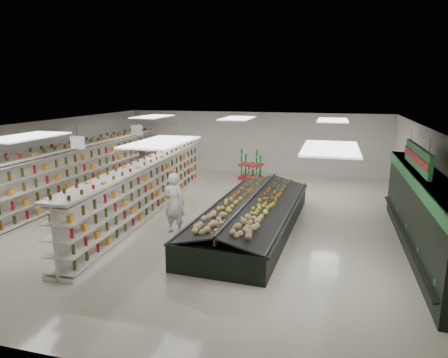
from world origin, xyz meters
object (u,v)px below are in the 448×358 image
(gondola_center, at_px, (149,189))
(shopper_main, at_px, (174,203))
(gondola_left, at_px, (70,177))
(shopper_background, at_px, (144,168))
(produce_island, at_px, (252,215))
(soda_endcap, at_px, (251,166))

(gondola_center, bearing_deg, shopper_main, -48.37)
(gondola_left, height_order, shopper_background, gondola_left)
(produce_island, xyz_separation_m, shopper_main, (-2.27, -0.95, 0.47))
(gondola_center, xyz_separation_m, shopper_background, (-1.80, 3.25, 0.07))
(gondola_left, relative_size, shopper_background, 6.90)
(produce_island, bearing_deg, shopper_main, -157.35)
(shopper_background, bearing_deg, produce_island, -93.68)
(produce_island, bearing_deg, shopper_background, 145.07)
(gondola_center, bearing_deg, shopper_background, 116.04)
(gondola_center, distance_m, soda_endcap, 6.74)
(gondola_left, height_order, gondola_center, gondola_left)
(soda_endcap, bearing_deg, shopper_main, -95.76)
(soda_endcap, height_order, shopper_main, shopper_main)
(produce_island, xyz_separation_m, soda_endcap, (-1.46, 7.04, 0.18))
(produce_island, height_order, soda_endcap, soda_endcap)
(produce_island, relative_size, soda_endcap, 5.29)
(produce_island, bearing_deg, gondola_left, 170.78)
(shopper_main, bearing_deg, gondola_left, -15.66)
(shopper_main, xyz_separation_m, shopper_background, (-3.51, 4.98, -0.02))
(gondola_center, height_order, produce_island, gondola_center)
(gondola_center, xyz_separation_m, produce_island, (3.97, -0.78, -0.38))
(soda_endcap, height_order, shopper_background, shopper_background)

